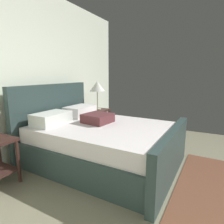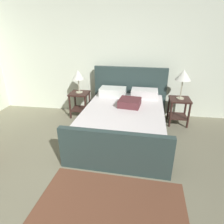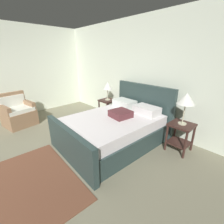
{
  "view_description": "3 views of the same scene",
  "coord_description": "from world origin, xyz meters",
  "px_view_note": "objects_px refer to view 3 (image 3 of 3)",
  "views": [
    {
      "loc": [
        -1.99,
        0.58,
        1.38
      ],
      "look_at": [
        0.45,
        1.83,
        0.83
      ],
      "focal_mm": 30.66,
      "sensor_mm": 36.0,
      "label": 1
    },
    {
      "loc": [
        0.73,
        -1.38,
        2.01
      ],
      "look_at": [
        0.27,
        1.66,
        0.68
      ],
      "focal_mm": 31.02,
      "sensor_mm": 36.0,
      "label": 2
    },
    {
      "loc": [
        2.65,
        -0.1,
        1.87
      ],
      "look_at": [
        0.57,
        1.85,
        0.81
      ],
      "focal_mm": 24.51,
      "sensor_mm": 36.0,
      "label": 3
    }
  ],
  "objects_px": {
    "bed": "(115,128)",
    "armchair": "(18,113)",
    "nightstand_right": "(180,133)",
    "nightstand_left": "(108,106)",
    "table_lamp_left": "(108,86)",
    "table_lamp_right": "(186,99)"
  },
  "relations": [
    {
      "from": "bed",
      "to": "armchair",
      "type": "distance_m",
      "value": 2.88
    },
    {
      "from": "nightstand_right",
      "to": "armchair",
      "type": "bearing_deg",
      "value": -150.76
    },
    {
      "from": "nightstand_left",
      "to": "bed",
      "type": "bearing_deg",
      "value": -35.33
    },
    {
      "from": "bed",
      "to": "nightstand_left",
      "type": "distance_m",
      "value": 1.42
    },
    {
      "from": "nightstand_left",
      "to": "table_lamp_left",
      "type": "xyz_separation_m",
      "value": [
        0.0,
        0.0,
        0.61
      ]
    },
    {
      "from": "table_lamp_left",
      "to": "nightstand_left",
      "type": "bearing_deg",
      "value": -90.0
    },
    {
      "from": "armchair",
      "to": "table_lamp_right",
      "type": "bearing_deg",
      "value": 29.24
    },
    {
      "from": "bed",
      "to": "nightstand_right",
      "type": "xyz_separation_m",
      "value": [
        1.15,
        0.73,
        0.05
      ]
    },
    {
      "from": "bed",
      "to": "nightstand_left",
      "type": "relative_size",
      "value": 3.74
    },
    {
      "from": "bed",
      "to": "nightstand_left",
      "type": "bearing_deg",
      "value": 144.67
    },
    {
      "from": "bed",
      "to": "table_lamp_left",
      "type": "xyz_separation_m",
      "value": [
        -1.16,
        0.82,
        0.67
      ]
    },
    {
      "from": "bed",
      "to": "table_lamp_right",
      "type": "relative_size",
      "value": 3.57
    },
    {
      "from": "bed",
      "to": "armchair",
      "type": "height_order",
      "value": "bed"
    },
    {
      "from": "table_lamp_left",
      "to": "armchair",
      "type": "xyz_separation_m",
      "value": [
        -1.39,
        -2.16,
        -0.67
      ]
    },
    {
      "from": "armchair",
      "to": "bed",
      "type": "bearing_deg",
      "value": 27.78
    },
    {
      "from": "table_lamp_right",
      "to": "table_lamp_left",
      "type": "distance_m",
      "value": 2.31
    },
    {
      "from": "bed",
      "to": "nightstand_left",
      "type": "xyz_separation_m",
      "value": [
        -1.16,
        0.82,
        0.05
      ]
    },
    {
      "from": "nightstand_left",
      "to": "table_lamp_left",
      "type": "distance_m",
      "value": 0.61
    },
    {
      "from": "bed",
      "to": "table_lamp_left",
      "type": "bearing_deg",
      "value": 144.67
    },
    {
      "from": "armchair",
      "to": "table_lamp_left",
      "type": "bearing_deg",
      "value": 57.3
    },
    {
      "from": "nightstand_right",
      "to": "table_lamp_right",
      "type": "distance_m",
      "value": 0.7
    },
    {
      "from": "nightstand_left",
      "to": "nightstand_right",
      "type": "bearing_deg",
      "value": -2.29
    }
  ]
}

